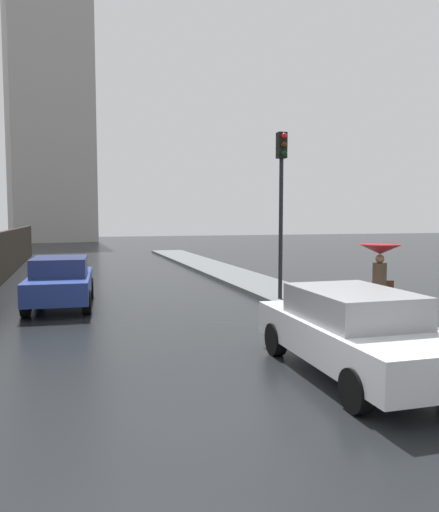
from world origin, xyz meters
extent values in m
plane|color=black|center=(0.00, 0.00, 0.00)|extent=(120.00, 120.00, 0.00)
cube|color=navy|center=(-1.91, 9.27, 0.62)|extent=(1.93, 4.29, 0.60)
cube|color=navy|center=(-1.92, 9.14, 1.18)|extent=(1.59, 2.03, 0.51)
cylinder|color=black|center=(-1.24, 7.84, 0.32)|extent=(0.26, 0.66, 0.64)
cylinder|color=black|center=(-2.77, 7.94, 0.32)|extent=(0.26, 0.66, 0.64)
cylinder|color=black|center=(-1.06, 10.60, 0.32)|extent=(0.26, 0.66, 0.64)
cylinder|color=black|center=(-2.59, 10.70, 0.32)|extent=(0.26, 0.66, 0.64)
cube|color=silver|center=(2.81, 1.38, 0.60)|extent=(1.83, 4.31, 0.60)
cube|color=gray|center=(2.81, 1.44, 1.15)|extent=(1.58, 2.21, 0.50)
cylinder|color=black|center=(2.04, 2.81, 0.30)|extent=(0.23, 0.61, 0.61)
cylinder|color=black|center=(3.64, 2.77, 0.30)|extent=(0.23, 0.61, 0.61)
cylinder|color=black|center=(1.98, -0.01, 0.30)|extent=(0.23, 0.61, 0.61)
cylinder|color=black|center=(5.34, 4.47, 0.52)|extent=(0.14, 0.14, 0.76)
cylinder|color=black|center=(5.52, 4.44, 0.52)|extent=(0.14, 0.14, 0.76)
cylinder|color=#4C3828|center=(5.43, 4.46, 1.20)|extent=(0.33, 0.33, 0.59)
sphere|color=#8C6647|center=(5.43, 4.46, 1.60)|extent=(0.21, 0.21, 0.21)
cube|color=#3F2314|center=(5.67, 4.41, 0.95)|extent=(0.22, 0.14, 0.24)
cylinder|color=#4C4C51|center=(5.43, 4.46, 1.54)|extent=(0.02, 0.02, 0.80)
cone|color=maroon|center=(5.43, 4.46, 1.83)|extent=(1.00, 1.00, 0.23)
cylinder|color=black|center=(4.38, 7.87, 2.22)|extent=(0.12, 0.12, 4.17)
cube|color=black|center=(4.38, 7.87, 4.68)|extent=(0.26, 0.26, 0.75)
sphere|color=red|center=(4.38, 7.70, 4.93)|extent=(0.17, 0.17, 0.17)
sphere|color=#392405|center=(4.38, 7.70, 4.68)|extent=(0.17, 0.17, 0.17)
sphere|color=black|center=(4.38, 7.70, 4.43)|extent=(0.17, 0.17, 0.17)
cube|color=#9E9993|center=(-3.53, 49.26, 13.13)|extent=(9.27, 8.41, 26.26)
camera|label=1|loc=(-1.58, -5.49, 2.59)|focal=34.27mm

